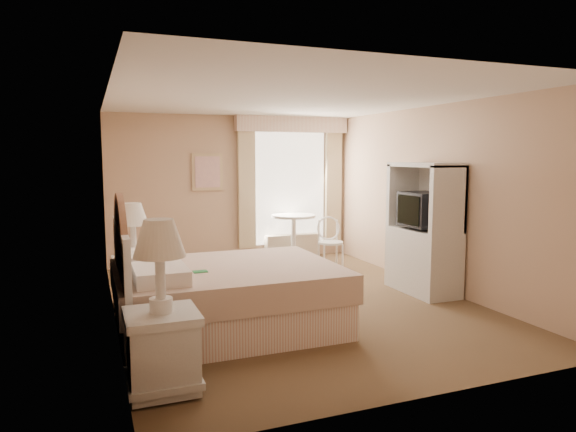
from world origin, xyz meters
name	(u,v)px	position (x,y,z in m)	size (l,w,h in m)	color
room	(292,202)	(0.00, 0.00, 1.25)	(4.21, 5.51, 2.51)	brown
window	(292,183)	(1.05, 2.65, 1.34)	(2.05, 0.22, 2.51)	white
framed_art	(207,172)	(-0.45, 2.71, 1.55)	(0.52, 0.04, 0.62)	tan
bed	(217,295)	(-1.11, -0.69, 0.38)	(2.26, 1.78, 1.57)	tan
nightstand_near	(162,329)	(-1.84, -1.94, 0.50)	(0.55, 0.55, 1.33)	silver
nightstand_far	(134,268)	(-1.84, 0.55, 0.47)	(0.51, 0.51, 1.24)	silver
round_table	(293,230)	(0.97, 2.37, 0.54)	(0.76, 0.76, 0.81)	silver
cafe_chair	(330,238)	(1.32, 1.64, 0.48)	(0.46, 0.46, 0.83)	silver
armoire	(424,239)	(1.81, -0.19, 0.72)	(0.52, 1.04, 1.73)	silver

